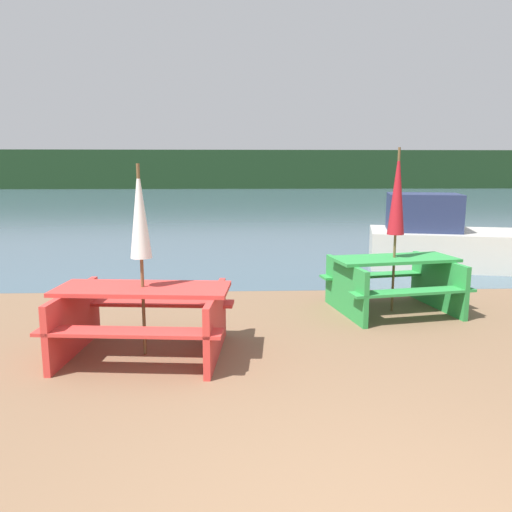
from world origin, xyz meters
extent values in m
cube|color=#425B6B|center=(0.00, 31.12, 0.00)|extent=(60.00, 50.00, 0.00)
cube|color=#193319|center=(0.00, 51.12, 2.00)|extent=(80.00, 1.60, 4.00)
cube|color=red|center=(-1.84, 3.27, 0.75)|extent=(1.92, 0.86, 0.04)
cube|color=red|center=(-1.89, 2.72, 0.44)|extent=(1.88, 0.45, 0.04)
cube|color=red|center=(-1.79, 3.82, 0.44)|extent=(1.88, 0.45, 0.04)
cube|color=red|center=(-2.63, 3.34, 0.36)|extent=(0.19, 1.38, 0.72)
cube|color=red|center=(-1.05, 3.20, 0.36)|extent=(0.19, 1.38, 0.72)
cube|color=green|center=(1.42, 4.85, 0.77)|extent=(1.83, 1.00, 0.04)
cube|color=green|center=(1.52, 4.31, 0.42)|extent=(1.76, 0.59, 0.04)
cube|color=green|center=(1.32, 5.40, 0.42)|extent=(1.76, 0.59, 0.04)
cube|color=green|center=(0.71, 4.72, 0.37)|extent=(0.32, 1.37, 0.74)
cube|color=green|center=(2.14, 4.99, 0.37)|extent=(0.32, 1.37, 0.74)
cylinder|color=brown|center=(-1.84, 3.27, 1.04)|extent=(0.04, 0.04, 2.09)
cone|color=white|center=(-1.84, 3.27, 1.59)|extent=(0.23, 0.23, 1.00)
cylinder|color=brown|center=(1.42, 4.85, 1.16)|extent=(0.04, 0.04, 2.32)
cone|color=#A81923|center=(1.42, 4.85, 1.72)|extent=(0.24, 0.24, 1.20)
cube|color=beige|center=(3.68, 8.16, 0.38)|extent=(3.59, 2.44, 0.75)
cube|color=navy|center=(3.11, 8.29, 1.14)|extent=(1.68, 1.51, 0.77)
camera|label=1|loc=(-0.82, -2.05, 2.03)|focal=35.00mm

